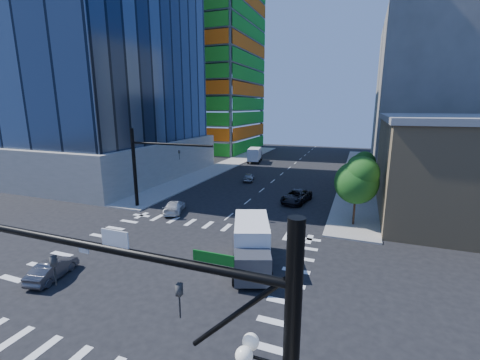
% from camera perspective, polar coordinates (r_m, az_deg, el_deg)
% --- Properties ---
extents(ground, '(160.00, 160.00, 0.00)m').
position_cam_1_polar(ground, '(24.82, -13.15, -15.00)').
color(ground, black).
rests_on(ground, ground).
extents(road_markings, '(20.00, 20.00, 0.01)m').
position_cam_1_polar(road_markings, '(24.81, -13.15, -14.99)').
color(road_markings, silver).
rests_on(road_markings, ground).
extents(sidewalk_ne, '(5.00, 60.00, 0.15)m').
position_cam_1_polar(sidewalk_ne, '(59.11, 20.23, 0.95)').
color(sidewalk_ne, gray).
rests_on(sidewalk_ne, ground).
extents(sidewalk_nw, '(5.00, 60.00, 0.15)m').
position_cam_1_polar(sidewalk_nw, '(64.25, -2.62, 2.63)').
color(sidewalk_nw, gray).
rests_on(sidewalk_nw, ground).
extents(construction_building, '(25.16, 34.50, 70.60)m').
position_cam_1_polar(construction_building, '(90.38, -6.19, 21.15)').
color(construction_building, slate).
rests_on(construction_building, ground).
extents(bg_building_ne, '(24.00, 30.00, 28.00)m').
position_cam_1_polar(bg_building_ne, '(74.44, 32.80, 12.83)').
color(bg_building_ne, '#66625C').
rests_on(bg_building_ne, ground).
extents(signal_mast_nw, '(10.20, 0.40, 9.00)m').
position_cam_1_polar(signal_mast_nw, '(37.68, -16.55, 3.21)').
color(signal_mast_nw, black).
rests_on(signal_mast_nw, sidewalk_nw).
extents(tree_south, '(4.16, 4.16, 6.82)m').
position_cam_1_polar(tree_south, '(32.62, 20.25, 0.07)').
color(tree_south, '#382316').
rests_on(tree_south, sidewalk_ne).
extents(tree_north, '(3.54, 3.52, 5.78)m').
position_cam_1_polar(tree_north, '(44.54, 20.84, 2.35)').
color(tree_north, '#382316').
rests_on(tree_north, sidewalk_ne).
extents(car_nb_far, '(3.42, 5.81, 1.52)m').
position_cam_1_polar(car_nb_far, '(39.95, 10.00, -2.88)').
color(car_nb_far, black).
rests_on(car_nb_far, ground).
extents(car_sb_near, '(3.20, 4.84, 1.30)m').
position_cam_1_polar(car_sb_near, '(36.40, -11.61, -4.69)').
color(car_sb_near, white).
rests_on(car_sb_near, ground).
extents(car_sb_mid, '(2.26, 3.98, 1.28)m').
position_cam_1_polar(car_sb_mid, '(50.75, 1.61, 0.54)').
color(car_sb_mid, '#97989E').
rests_on(car_sb_mid, ground).
extents(car_sb_cross, '(2.11, 4.05, 1.27)m').
position_cam_1_polar(car_sb_cross, '(26.08, -30.40, -13.55)').
color(car_sb_cross, '#47474B').
rests_on(car_sb_cross, ground).
extents(box_truck_near, '(4.66, 6.80, 3.29)m').
position_cam_1_polar(box_truck_near, '(23.64, 2.10, -12.19)').
color(box_truck_near, black).
rests_on(box_truck_near, ground).
extents(box_truck_far, '(3.47, 6.19, 3.06)m').
position_cam_1_polar(box_truck_far, '(68.38, 2.68, 4.34)').
color(box_truck_far, black).
rests_on(box_truck_far, ground).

